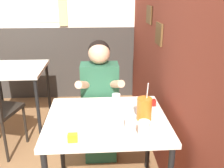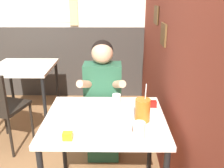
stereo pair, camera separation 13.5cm
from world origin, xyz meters
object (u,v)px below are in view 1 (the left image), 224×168
main_table (107,126)px  cocktail_pitcher (144,109)px  background_table (14,74)px  person_seated (100,102)px

main_table → cocktail_pitcher: cocktail_pitcher is taller
main_table → background_table: size_ratio=1.17×
background_table → cocktail_pitcher: size_ratio=2.65×
main_table → person_seated: 0.52m
person_seated → main_table: bearing=-85.5°
person_seated → cocktail_pitcher: bearing=-61.1°
cocktail_pitcher → main_table: bearing=170.6°
background_table → cocktail_pitcher: cocktail_pitcher is taller
main_table → person_seated: person_seated is taller
background_table → main_table: bearing=-51.4°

